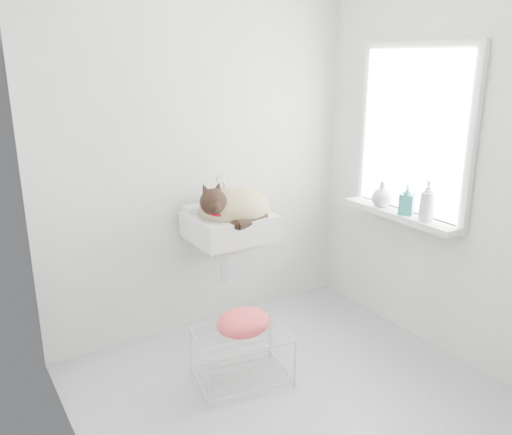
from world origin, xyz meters
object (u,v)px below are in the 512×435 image
bottle_b (406,214)px  bottle_a (425,220)px  wire_rack (242,357)px  bottle_c (381,206)px  sink (229,214)px  cat (232,208)px

bottle_b → bottle_a: bearing=-90.0°
bottle_a → bottle_b: 0.16m
wire_rack → bottle_c: (1.16, 0.12, 0.70)m
sink → cat: cat is taller
wire_rack → sink: bearing=67.1°
wire_rack → bottle_a: bearing=-12.2°
wire_rack → cat: bearing=65.2°
bottle_b → bottle_c: bottle_b is taller
wire_rack → bottle_a: (1.16, -0.25, 0.70)m
cat → wire_rack: (-0.23, -0.49, -0.74)m
wire_rack → bottle_b: size_ratio=2.60×
cat → bottle_b: cat is taller
bottle_c → wire_rack: bearing=-174.0°
wire_rack → bottle_b: bearing=-4.6°
sink → bottle_b: size_ratio=2.57×
cat → bottle_c: cat is taller
sink → bottle_a: bottle_a is taller
sink → bottle_a: 1.21m
sink → bottle_b: bearing=-32.3°
bottle_a → bottle_b: size_ratio=1.06×
bottle_a → bottle_c: bearing=90.0°
bottle_a → sink: bearing=141.3°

